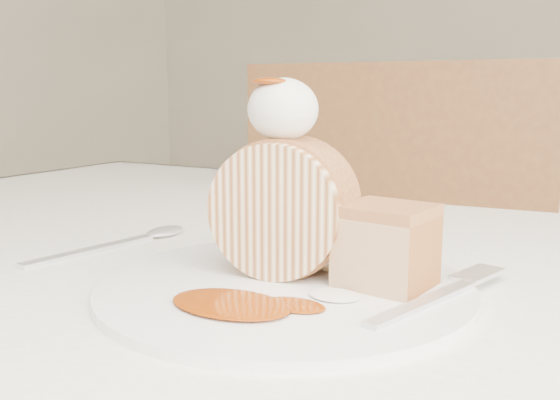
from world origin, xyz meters
The scene contains 10 objects.
table centered at (0.00, 0.20, 0.66)m, with size 1.40×0.90×0.75m.
chair_far centered at (-0.03, 0.60, 0.54)m, with size 0.48×0.48×0.94m.
plate centered at (0.05, 0.05, 0.75)m, with size 0.29×0.29×0.01m, color white.
roulade_slice centered at (0.04, 0.07, 0.81)m, with size 0.11×0.11×0.06m, color beige.
cake_chunk centered at (0.12, 0.08, 0.78)m, with size 0.06×0.06×0.05m, color #BD7A47.
whipped_cream centered at (0.04, 0.07, 0.89)m, with size 0.06×0.06×0.05m, color white.
caramel_drizzle centered at (0.03, 0.06, 0.92)m, with size 0.03×0.02×0.01m, color #873105.
caramel_pool centered at (0.05, -0.02, 0.76)m, with size 0.09×0.06×0.00m, color #873105, non-canonical shape.
fork centered at (0.16, 0.05, 0.76)m, with size 0.02×0.17×0.00m, color silver.
spoon centered at (-0.17, 0.06, 0.75)m, with size 0.03×0.18×0.00m, color silver.
Camera 1 is at (0.28, -0.36, 0.90)m, focal length 40.00 mm.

